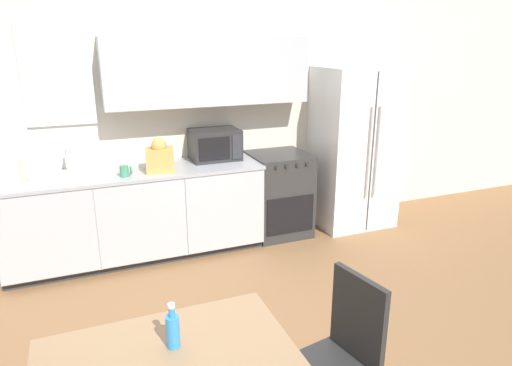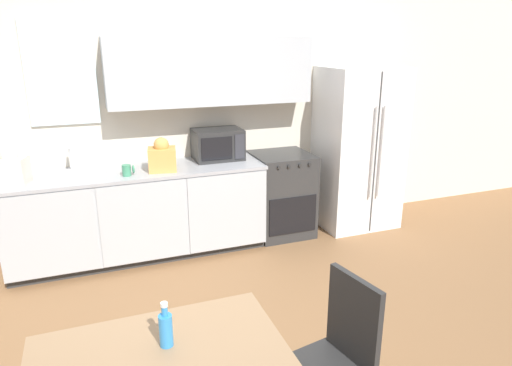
% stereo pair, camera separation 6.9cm
% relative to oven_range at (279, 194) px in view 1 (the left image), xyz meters
% --- Properties ---
extents(ground_plane, '(12.00, 12.00, 0.00)m').
position_rel_oven_range_xyz_m(ground_plane, '(-1.26, -1.81, -0.45)').
color(ground_plane, olive).
extents(wall_back, '(12.00, 0.38, 2.70)m').
position_rel_oven_range_xyz_m(wall_back, '(-1.17, 0.30, 0.98)').
color(wall_back, beige).
rests_on(wall_back, ground_plane).
extents(kitchen_counter, '(2.44, 0.67, 0.89)m').
position_rel_oven_range_xyz_m(kitchen_counter, '(-1.52, -0.02, -0.00)').
color(kitchen_counter, '#333333').
rests_on(kitchen_counter, ground_plane).
extents(oven_range, '(0.61, 0.63, 0.91)m').
position_rel_oven_range_xyz_m(oven_range, '(0.00, 0.00, 0.00)').
color(oven_range, '#2D2D2D').
rests_on(oven_range, ground_plane).
extents(refrigerator, '(0.86, 0.72, 1.80)m').
position_rel_oven_range_xyz_m(refrigerator, '(0.92, -0.03, 0.45)').
color(refrigerator, white).
rests_on(refrigerator, ground_plane).
extents(kitchen_sink, '(0.57, 0.38, 0.27)m').
position_rel_oven_range_xyz_m(kitchen_sink, '(-2.10, -0.01, 0.46)').
color(kitchen_sink, '#B7BABC').
rests_on(kitchen_sink, kitchen_counter).
extents(microwave, '(0.49, 0.36, 0.31)m').
position_rel_oven_range_xyz_m(microwave, '(-0.68, 0.10, 0.60)').
color(microwave, '#282828').
rests_on(microwave, kitchen_counter).
extents(coffee_mug, '(0.11, 0.08, 0.10)m').
position_rel_oven_range_xyz_m(coffee_mug, '(-1.62, -0.20, 0.49)').
color(coffee_mug, '#3F8C66').
rests_on(coffee_mug, kitchen_counter).
extents(grocery_bag_0, '(0.28, 0.25, 0.32)m').
position_rel_oven_range_xyz_m(grocery_bag_0, '(-1.29, -0.14, 0.57)').
color(grocery_bag_0, '#DB994C').
rests_on(grocery_bag_0, kitchen_counter).
extents(grocery_bag_1, '(0.30, 0.27, 0.34)m').
position_rel_oven_range_xyz_m(grocery_bag_1, '(-2.57, -0.13, 0.58)').
color(grocery_bag_1, silver).
rests_on(grocery_bag_1, kitchen_counter).
extents(dining_chair_side, '(0.47, 0.47, 0.93)m').
position_rel_oven_range_xyz_m(dining_chair_side, '(-0.81, -2.61, 0.08)').
color(dining_chair_side, '#282828').
rests_on(dining_chair_side, ground_plane).
extents(drink_bottle, '(0.06, 0.06, 0.22)m').
position_rel_oven_range_xyz_m(drink_bottle, '(-1.69, -2.58, 0.41)').
color(drink_bottle, '#338CD8').
rests_on(drink_bottle, dining_table).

